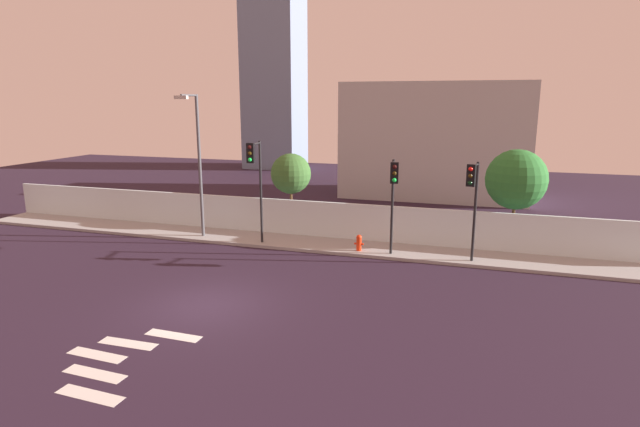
# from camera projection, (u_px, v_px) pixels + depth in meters

# --- Properties ---
(ground_plane) EXTENTS (80.00, 80.00, 0.00)m
(ground_plane) POSITION_uv_depth(u_px,v_px,m) (206.00, 305.00, 17.84)
(ground_plane) COLOR #281A2A
(sidewalk) EXTENTS (36.00, 2.40, 0.15)m
(sidewalk) POSITION_uv_depth(u_px,v_px,m) (290.00, 242.00, 25.46)
(sidewalk) COLOR #989898
(sidewalk) RESTS_ON ground
(perimeter_wall) EXTENTS (36.00, 0.18, 1.80)m
(perimeter_wall) POSITION_uv_depth(u_px,v_px,m) (298.00, 217.00, 26.45)
(perimeter_wall) COLOR silver
(perimeter_wall) RESTS_ON sidewalk
(crosswalk_marking) EXTENTS (3.18, 3.89, 0.01)m
(crosswalk_marking) POSITION_uv_depth(u_px,v_px,m) (119.00, 359.00, 14.14)
(crosswalk_marking) COLOR silver
(crosswalk_marking) RESTS_ON ground
(traffic_light_left) EXTENTS (0.37, 1.58, 4.96)m
(traffic_light_left) POSITION_uv_depth(u_px,v_px,m) (256.00, 171.00, 23.73)
(traffic_light_left) COLOR black
(traffic_light_left) RESTS_ON sidewalk
(traffic_light_center) EXTENTS (0.46, 1.31, 4.30)m
(traffic_light_center) POSITION_uv_depth(u_px,v_px,m) (393.00, 187.00, 22.05)
(traffic_light_center) COLOR black
(traffic_light_center) RESTS_ON sidewalk
(traffic_light_right) EXTENTS (0.48, 1.24, 4.32)m
(traffic_light_right) POSITION_uv_depth(u_px,v_px,m) (473.00, 191.00, 21.12)
(traffic_light_right) COLOR black
(traffic_light_right) RESTS_ON sidewalk
(street_lamp_curbside) EXTENTS (0.62, 1.86, 7.11)m
(street_lamp_curbside) POSITION_uv_depth(u_px,v_px,m) (197.00, 155.00, 25.24)
(street_lamp_curbside) COLOR #4C4C51
(street_lamp_curbside) RESTS_ON sidewalk
(fire_hydrant) EXTENTS (0.44, 0.26, 0.76)m
(fire_hydrant) POSITION_uv_depth(u_px,v_px,m) (359.00, 242.00, 23.67)
(fire_hydrant) COLOR red
(fire_hydrant) RESTS_ON sidewalk
(roadside_tree_leftmost) EXTENTS (2.18, 2.18, 4.20)m
(roadside_tree_leftmost) POSITION_uv_depth(u_px,v_px,m) (291.00, 174.00, 27.55)
(roadside_tree_leftmost) COLOR brown
(roadside_tree_leftmost) RESTS_ON ground
(roadside_tree_midleft) EXTENTS (2.86, 2.86, 4.75)m
(roadside_tree_midleft) POSITION_uv_depth(u_px,v_px,m) (516.00, 180.00, 24.16)
(roadside_tree_midleft) COLOR brown
(roadside_tree_midleft) RESTS_ON ground
(low_building_distant) EXTENTS (13.05, 6.00, 8.21)m
(low_building_distant) POSITION_uv_depth(u_px,v_px,m) (435.00, 140.00, 37.19)
(low_building_distant) COLOR #B0B0B0
(low_building_distant) RESTS_ON ground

